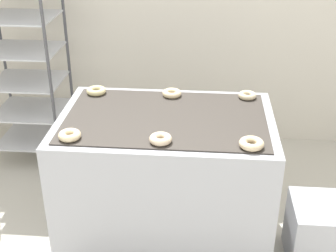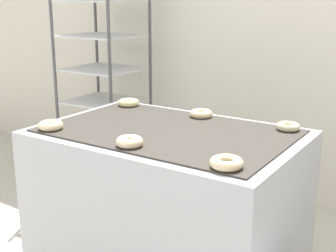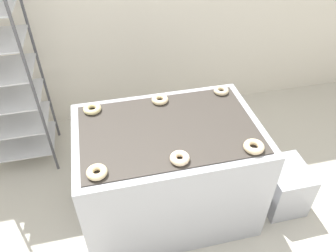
% 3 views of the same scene
% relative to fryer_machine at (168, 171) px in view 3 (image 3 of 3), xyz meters
% --- Properties ---
extents(fryer_machine, '(1.30, 0.88, 0.87)m').
position_rel_fryer_machine_xyz_m(fryer_machine, '(0.00, 0.00, 0.00)').
color(fryer_machine, '#A8AAB2').
rests_on(fryer_machine, ground_plane).
extents(glaze_bin, '(0.33, 0.38, 0.41)m').
position_rel_fryer_machine_xyz_m(glaze_bin, '(0.94, -0.17, -0.23)').
color(glaze_bin, '#A8AAB2').
rests_on(glaze_bin, ground_plane).
extents(donut_near_left, '(0.12, 0.12, 0.04)m').
position_rel_fryer_machine_xyz_m(donut_near_left, '(-0.50, -0.31, 0.46)').
color(donut_near_left, beige).
rests_on(donut_near_left, fryer_machine).
extents(donut_near_center, '(0.12, 0.12, 0.04)m').
position_rel_fryer_machine_xyz_m(donut_near_center, '(0.00, -0.31, 0.46)').
color(donut_near_center, beige).
rests_on(donut_near_center, fryer_machine).
extents(donut_near_right, '(0.13, 0.13, 0.04)m').
position_rel_fryer_machine_xyz_m(donut_near_right, '(0.48, -0.32, 0.46)').
color(donut_near_right, beige).
rests_on(donut_near_right, fryer_machine).
extents(donut_far_left, '(0.13, 0.13, 0.04)m').
position_rel_fryer_machine_xyz_m(donut_far_left, '(-0.49, 0.31, 0.46)').
color(donut_far_left, beige).
rests_on(donut_far_left, fryer_machine).
extents(donut_far_center, '(0.13, 0.13, 0.04)m').
position_rel_fryer_machine_xyz_m(donut_far_center, '(0.01, 0.32, 0.46)').
color(donut_far_center, beige).
rests_on(donut_far_center, fryer_machine).
extents(donut_far_right, '(0.12, 0.12, 0.04)m').
position_rel_fryer_machine_xyz_m(donut_far_right, '(0.50, 0.33, 0.46)').
color(donut_far_right, beige).
rests_on(donut_far_right, fryer_machine).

